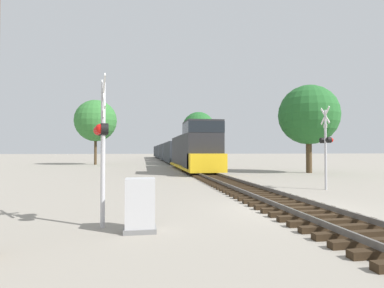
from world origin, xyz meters
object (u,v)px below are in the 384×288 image
at_px(freight_train, 168,152).
at_px(tree_far_right, 309,115).
at_px(tree_deep_background, 199,128).
at_px(tree_mid_background, 96,121).
at_px(crossing_signal_near, 102,136).
at_px(crossing_signal_far, 326,143).
at_px(relay_cabinet, 140,205).

xyz_separation_m(freight_train, tree_far_right, (10.09, -33.64, 3.52)).
xyz_separation_m(tree_far_right, tree_deep_background, (-3.92, 34.22, 1.24)).
xyz_separation_m(tree_mid_background, tree_deep_background, (18.14, 13.82, 0.11)).
xyz_separation_m(crossing_signal_near, tree_mid_background, (-5.75, 37.68, 4.07)).
distance_m(crossing_signal_far, tree_deep_background, 45.59).
relative_size(freight_train, crossing_signal_near, 18.85).
height_order(crossing_signal_near, crossing_signal_far, crossing_signal_far).
bearing_deg(crossing_signal_near, crossing_signal_far, 107.71).
bearing_deg(crossing_signal_far, tree_deep_background, 3.64).
distance_m(crossing_signal_far, tree_mid_background, 35.78).
xyz_separation_m(crossing_signal_near, tree_far_right, (16.30, 17.28, 2.94)).
relative_size(relay_cabinet, tree_deep_background, 0.14).
height_order(freight_train, crossing_signal_near, freight_train).
distance_m(freight_train, crossing_signal_far, 45.01).
relative_size(crossing_signal_far, tree_mid_background, 0.46).
height_order(relay_cabinet, tree_far_right, tree_far_right).
bearing_deg(tree_deep_background, crossing_signal_far, -92.22).
bearing_deg(tree_mid_background, tree_far_right, -42.77).
relative_size(crossing_signal_near, relay_cabinet, 2.99).
bearing_deg(tree_far_right, freight_train, 106.70).
height_order(freight_train, tree_deep_background, tree_deep_background).
bearing_deg(tree_far_right, crossing_signal_near, -133.34).
bearing_deg(crossing_signal_far, tree_far_right, -21.13).
height_order(freight_train, relay_cabinet, freight_train).
xyz_separation_m(freight_train, tree_mid_background, (-11.96, -13.24, 4.65)).
bearing_deg(tree_mid_background, crossing_signal_near, -81.32).
bearing_deg(crossing_signal_near, tree_deep_background, 154.20).
distance_m(crossing_signal_near, tree_mid_background, 38.33).
relative_size(freight_train, crossing_signal_far, 17.42).
distance_m(crossing_signal_far, relay_cabinet, 11.86).
distance_m(relay_cabinet, tree_deep_background, 53.63).
height_order(freight_train, crossing_signal_far, freight_train).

